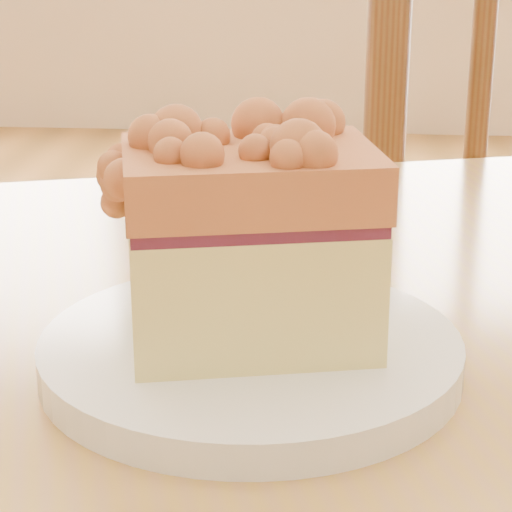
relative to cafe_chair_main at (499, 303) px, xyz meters
The scene contains 3 objects.
cafe_chair_main is the anchor object (origin of this frame).
plate 0.76m from the cafe_chair_main, 108.54° to the right, with size 0.19×0.19×0.02m.
cake_slice 0.78m from the cafe_chair_main, 108.58° to the right, with size 0.13×0.10×0.11m.
Camera 1 is at (-0.06, -0.40, 0.95)m, focal length 70.00 mm.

